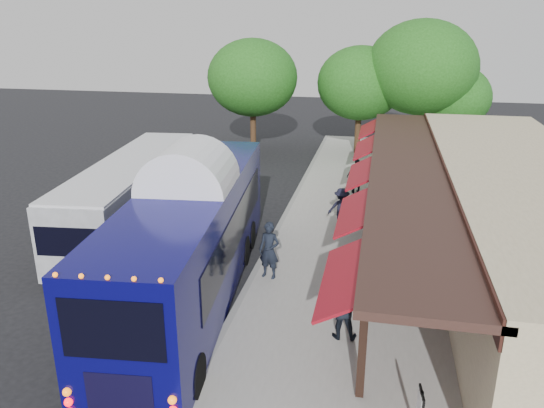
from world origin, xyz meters
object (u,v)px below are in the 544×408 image
Objects in this scene: coach_bus at (192,234)px; city_bus at (133,192)px; ped_b at (342,308)px; ped_d at (341,208)px; sign_board at (420,407)px; ped_a at (269,250)px; ped_c at (357,176)px.

city_bus is at bearing 126.39° from coach_bus.
ped_b is at bearing -41.02° from city_bus.
ped_b is 1.02× the size of ped_d.
coach_bus is 7.09× the size of ped_b.
ped_b is 7.81m from ped_d.
sign_board is (6.42, -4.90, -1.13)m from coach_bus.
ped_a is 3.95m from ped_b.
coach_bus is 7.25× the size of ped_d.
ped_d is at bearing 80.66° from ped_a.
ped_d is at bearing 51.92° from coach_bus.
ped_c is at bearing -91.54° from ped_b.
ped_b is 1.50× the size of sign_board.
ped_d is 1.47× the size of sign_board.
sign_board is (10.59, -9.55, -0.69)m from city_bus.
sign_board is at bearing -42.80° from ped_a.
ped_b is 1.02× the size of ped_c.
ped_a is at bearing 60.84° from ped_c.
ped_c is (2.28, 9.53, -0.10)m from ped_a.
ped_d is at bearing 5.09° from city_bus.
ped_b reaches higher than ped_d.
ped_b is (4.63, -1.57, -1.05)m from coach_bus.
ped_c is at bearing -90.99° from ped_d.
ped_d is at bearing 70.00° from ped_c.
ped_c is at bearing 62.96° from coach_bus.
city_bus is at bearing -38.16° from ped_b.
ped_a is 1.12× the size of ped_c.
city_bus is 9.68× the size of sign_board.
city_bus is 5.84× the size of ped_a.
ped_b is at bearing 75.65° from ped_c.
ped_d is (-0.35, -4.74, -0.00)m from ped_c.
ped_b is (2.58, -2.99, -0.09)m from ped_a.
ped_a reaches higher than ped_c.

